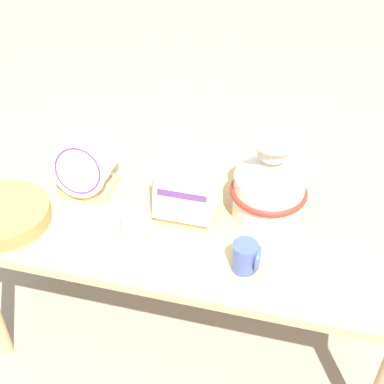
{
  "coord_description": "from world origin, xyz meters",
  "views": [
    {
      "loc": [
        0.33,
        -1.29,
        1.8
      ],
      "look_at": [
        0.0,
        0.0,
        0.71
      ],
      "focal_mm": 50.0,
      "sensor_mm": 36.0,
      "label": 1
    }
  ],
  "objects": [
    {
      "name": "ground_plane",
      "position": [
        0.0,
        0.0,
        0.0
      ],
      "size": [
        14.0,
        14.0,
        0.0
      ],
      "primitive_type": "plane",
      "color": "gray"
    },
    {
      "name": "display_table",
      "position": [
        0.0,
        0.0,
        0.53
      ],
      "size": [
        1.45,
        0.67,
        0.6
      ],
      "color": "tan",
      "rests_on": "ground_plane"
    },
    {
      "name": "ceramic_vase",
      "position": [
        0.24,
        0.08,
        0.73
      ],
      "size": [
        0.25,
        0.25,
        0.31
      ],
      "color": "silver",
      "rests_on": "display_table"
    },
    {
      "name": "dish_rack_round_plates",
      "position": [
        -0.39,
        0.05,
        0.68
      ],
      "size": [
        0.19,
        0.18,
        0.22
      ],
      "color": "tan",
      "rests_on": "display_table"
    },
    {
      "name": "dish_rack_square_plates",
      "position": [
        -0.02,
        0.03,
        0.68
      ],
      "size": [
        0.19,
        0.18,
        0.21
      ],
      "color": "tan",
      "rests_on": "display_table"
    },
    {
      "name": "wicker_charger_stack",
      "position": [
        -0.6,
        -0.17,
        0.62
      ],
      "size": [
        0.3,
        0.3,
        0.05
      ],
      "color": "#AD7F47",
      "rests_on": "display_table"
    },
    {
      "name": "mug_cream_glaze",
      "position": [
        -0.15,
        -0.13,
        0.65
      ],
      "size": [
        0.09,
        0.08,
        0.1
      ],
      "color": "silver",
      "rests_on": "display_table"
    },
    {
      "name": "mug_cobalt_glaze",
      "position": [
        0.21,
        -0.18,
        0.65
      ],
      "size": [
        0.09,
        0.08,
        0.1
      ],
      "color": "#42569E",
      "rests_on": "display_table"
    }
  ]
}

